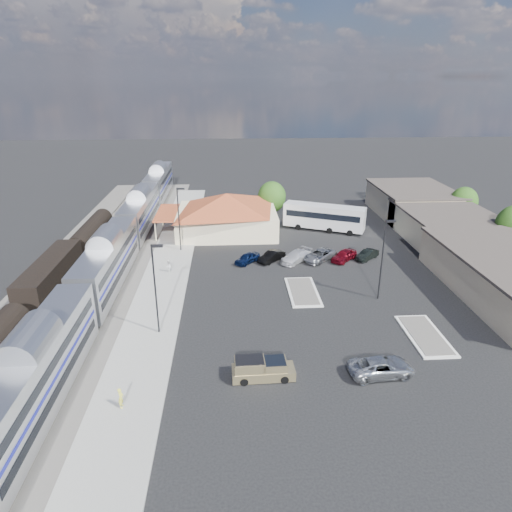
{
  "coord_description": "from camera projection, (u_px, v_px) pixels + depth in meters",
  "views": [
    {
      "loc": [
        -4.04,
        -44.04,
        22.72
      ],
      "look_at": [
        -1.05,
        6.4,
        2.8
      ],
      "focal_mm": 32.0,
      "sensor_mm": 36.0,
      "label": 1
    }
  ],
  "objects": [
    {
      "name": "tree_east_c",
      "position": [
        464.0,
        202.0,
        74.1
      ],
      "size": [
        4.41,
        4.41,
        6.21
      ],
      "color": "#382314",
      "rests_on": "ground"
    },
    {
      "name": "person_a",
      "position": [
        121.0,
        398.0,
        33.1
      ],
      "size": [
        0.4,
        0.6,
        1.61
      ],
      "primitive_type": "imported",
      "rotation": [
        0.0,
        0.0,
        1.6
      ],
      "color": "#E4DE47",
      "rests_on": "platform"
    },
    {
      "name": "parked_car_c",
      "position": [
        296.0,
        257.0,
        59.78
      ],
      "size": [
        5.01,
        4.97,
        1.46
      ],
      "primitive_type": "imported",
      "rotation": [
        0.0,
        0.0,
        -0.79
      ],
      "color": "white",
      "rests_on": "ground"
    },
    {
      "name": "railbed",
      "position": [
        92.0,
        276.0,
        55.7
      ],
      "size": [
        16.0,
        100.0,
        0.12
      ],
      "primitive_type": "cube",
      "color": "#4C4944",
      "rests_on": "ground"
    },
    {
      "name": "lamp_plat_s",
      "position": [
        156.0,
        282.0,
        41.32
      ],
      "size": [
        1.08,
        0.25,
        9.0
      ],
      "color": "black",
      "rests_on": "ground"
    },
    {
      "name": "tree_depot",
      "position": [
        272.0,
        197.0,
        76.01
      ],
      "size": [
        4.71,
        4.71,
        6.63
      ],
      "color": "#382314",
      "rests_on": "ground"
    },
    {
      "name": "traffic_island_south",
      "position": [
        303.0,
        291.0,
        51.5
      ],
      "size": [
        3.3,
        7.5,
        0.21
      ],
      "color": "silver",
      "rests_on": "ground"
    },
    {
      "name": "station_depot",
      "position": [
        227.0,
        213.0,
        70.34
      ],
      "size": [
        18.35,
        12.24,
        6.2
      ],
      "color": "beige",
      "rests_on": "ground"
    },
    {
      "name": "freight_cars",
      "position": [
        51.0,
        278.0,
        50.52
      ],
      "size": [
        2.8,
        46.0,
        4.0
      ],
      "color": "black",
      "rests_on": "ground"
    },
    {
      "name": "parked_car_e",
      "position": [
        344.0,
        255.0,
        60.13
      ],
      "size": [
        4.31,
        4.38,
        1.49
      ],
      "primitive_type": "imported",
      "rotation": [
        0.0,
        0.0,
        -0.77
      ],
      "color": "maroon",
      "rests_on": "ground"
    },
    {
      "name": "ground",
      "position": [
        269.0,
        301.0,
        49.46
      ],
      "size": [
        280.0,
        280.0,
        0.0
      ],
      "primitive_type": "plane",
      "color": "black",
      "rests_on": "ground"
    },
    {
      "name": "lamp_plat_n",
      "position": [
        179.0,
        214.0,
        61.75
      ],
      "size": [
        1.08,
        0.25,
        9.0
      ],
      "color": "black",
      "rests_on": "ground"
    },
    {
      "name": "traffic_island_north",
      "position": [
        425.0,
        335.0,
        42.76
      ],
      "size": [
        3.3,
        7.5,
        0.21
      ],
      "color": "silver",
      "rests_on": "ground"
    },
    {
      "name": "parked_car_d",
      "position": [
        320.0,
        255.0,
        60.24
      ],
      "size": [
        5.41,
        5.34,
        1.45
      ],
      "primitive_type": "imported",
      "rotation": [
        0.0,
        0.0,
        -0.8
      ],
      "color": "gray",
      "rests_on": "ground"
    },
    {
      "name": "buildings_east",
      "position": [
        461.0,
        234.0,
        63.43
      ],
      "size": [
        14.4,
        51.4,
        4.8
      ],
      "color": "#C6B28C",
      "rests_on": "ground"
    },
    {
      "name": "suv",
      "position": [
        382.0,
        367.0,
        37.0
      ],
      "size": [
        5.62,
        3.01,
        1.5
      ],
      "primitive_type": "imported",
      "rotation": [
        0.0,
        0.0,
        1.67
      ],
      "color": "#A7AAAF",
      "rests_on": "ground"
    },
    {
      "name": "parked_car_b",
      "position": [
        271.0,
        257.0,
        59.9
      ],
      "size": [
        4.01,
        3.96,
        1.38
      ],
      "primitive_type": "imported",
      "rotation": [
        0.0,
        0.0,
        -0.8
      ],
      "color": "black",
      "rests_on": "ground"
    },
    {
      "name": "platform",
      "position": [
        165.0,
        280.0,
        54.33
      ],
      "size": [
        5.5,
        92.0,
        0.18
      ],
      "primitive_type": "cube",
      "color": "gray",
      "rests_on": "ground"
    },
    {
      "name": "lamp_lot",
      "position": [
        384.0,
        253.0,
        48.17
      ],
      "size": [
        1.08,
        0.25,
        9.0
      ],
      "color": "black",
      "rests_on": "ground"
    },
    {
      "name": "parked_car_a",
      "position": [
        247.0,
        258.0,
        59.45
      ],
      "size": [
        3.78,
        3.9,
        1.32
      ],
      "primitive_type": "imported",
      "rotation": [
        0.0,
        0.0,
        -0.75
      ],
      "color": "#0D1C44",
      "rests_on": "ground"
    },
    {
      "name": "parked_car_f",
      "position": [
        367.0,
        255.0,
        60.62
      ],
      "size": [
        3.77,
        3.62,
        1.28
      ],
      "primitive_type": "imported",
      "rotation": [
        0.0,
        0.0,
        -0.83
      ],
      "color": "black",
      "rests_on": "ground"
    },
    {
      "name": "pickup_truck",
      "position": [
        263.0,
        369.0,
        36.61
      ],
      "size": [
        5.1,
        2.03,
        1.74
      ],
      "rotation": [
        0.0,
        0.0,
        1.6
      ],
      "color": "#95865C",
      "rests_on": "ground"
    },
    {
      "name": "passenger_train",
      "position": [
        108.0,
        264.0,
        51.74
      ],
      "size": [
        3.0,
        104.0,
        5.55
      ],
      "color": "silver",
      "rests_on": "ground"
    },
    {
      "name": "person_b",
      "position": [
        168.0,
        266.0,
        56.12
      ],
      "size": [
        0.74,
        0.87,
        1.57
      ],
      "primitive_type": "imported",
      "rotation": [
        0.0,
        0.0,
        -1.79
      ],
      "color": "white",
      "rests_on": "platform"
    },
    {
      "name": "coach_bus",
      "position": [
        324.0,
        216.0,
        71.49
      ],
      "size": [
        12.61,
        7.71,
        4.05
      ],
      "rotation": [
        0.0,
        0.0,
        1.14
      ],
      "color": "white",
      "rests_on": "ground"
    }
  ]
}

